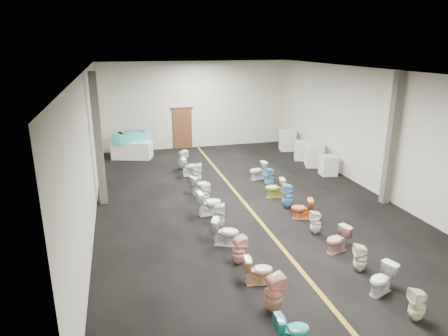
{
  "coord_description": "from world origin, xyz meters",
  "views": [
    {
      "loc": [
        -4.07,
        -12.63,
        5.32
      ],
      "look_at": [
        -0.4,
        1.0,
        0.93
      ],
      "focal_mm": 32.0,
      "sensor_mm": 36.0,
      "label": 1
    }
  ],
  "objects": [
    {
      "name": "display_table",
      "position": [
        -3.5,
        6.63,
        0.41
      ],
      "size": [
        2.04,
        1.44,
        0.82
      ],
      "primitive_type": "cube",
      "rotation": [
        0.0,
        0.0,
        -0.31
      ],
      "color": "white",
      "rests_on": "floor"
    },
    {
      "name": "toilet_left_2",
      "position": [
        -1.21,
        -5.04,
        0.34
      ],
      "size": [
        0.72,
        0.47,
        0.68
      ],
      "primitive_type": "imported",
      "rotation": [
        0.0,
        0.0,
        1.43
      ],
      "color": "#FEC490",
      "rests_on": "floor"
    },
    {
      "name": "toilet_right_0",
      "position": [
        1.41,
        -7.1,
        0.35
      ],
      "size": [
        0.35,
        0.35,
        0.71
      ],
      "primitive_type": "imported",
      "rotation": [
        0.0,
        0.0,
        -1.67
      ],
      "color": "beige",
      "rests_on": "floor"
    },
    {
      "name": "toilet_left_3",
      "position": [
        -1.38,
        -4.09,
        0.38
      ],
      "size": [
        0.42,
        0.41,
        0.75
      ],
      "primitive_type": "imported",
      "rotation": [
        0.0,
        0.0,
        1.81
      ],
      "color": "#F6A5A3",
      "rests_on": "floor"
    },
    {
      "name": "toilet_right_4",
      "position": [
        1.26,
        -3.09,
        0.36
      ],
      "size": [
        0.37,
        0.36,
        0.72
      ],
      "primitive_type": "imported",
      "rotation": [
        0.0,
        0.0,
        -1.7
      ],
      "color": "white",
      "rests_on": "floor"
    },
    {
      "name": "toilet_right_1",
      "position": [
        1.31,
        -6.11,
        0.35
      ],
      "size": [
        0.77,
        0.6,
        0.69
      ],
      "primitive_type": "imported",
      "rotation": [
        0.0,
        0.0,
        -1.21
      ],
      "color": "silver",
      "rests_on": "floor"
    },
    {
      "name": "toilet_right_7",
      "position": [
        1.22,
        -0.04,
        0.35
      ],
      "size": [
        0.74,
        0.49,
        0.71
      ],
      "primitive_type": "imported",
      "rotation": [
        0.0,
        0.0,
        -1.71
      ],
      "color": "#DBCE50",
      "rests_on": "floor"
    },
    {
      "name": "appliance_crate_a",
      "position": [
        4.4,
        1.8,
        0.41
      ],
      "size": [
        0.73,
        0.73,
        0.82
      ],
      "primitive_type": "cube",
      "rotation": [
        0.0,
        0.0,
        -0.15
      ],
      "color": "silver",
      "rests_on": "floor"
    },
    {
      "name": "ceiling",
      "position": [
        0.0,
        0.0,
        4.5
      ],
      "size": [
        16.0,
        16.0,
        0.0
      ],
      "primitive_type": "plane",
      "rotation": [
        3.14,
        0.0,
        0.0
      ],
      "color": "black",
      "rests_on": "ground"
    },
    {
      "name": "wall_back",
      "position": [
        0.0,
        8.0,
        2.25
      ],
      "size": [
        10.0,
        0.0,
        10.0
      ],
      "primitive_type": "plane",
      "rotation": [
        1.57,
        0.0,
        0.0
      ],
      "color": "beige",
      "rests_on": "ground"
    },
    {
      "name": "wall_right",
      "position": [
        5.0,
        0.0,
        2.25
      ],
      "size": [
        0.0,
        16.0,
        16.0
      ],
      "primitive_type": "plane",
      "rotation": [
        1.57,
        0.0,
        -1.57
      ],
      "color": "beige",
      "rests_on": "ground"
    },
    {
      "name": "wall_front",
      "position": [
        0.0,
        -8.0,
        2.25
      ],
      "size": [
        10.0,
        0.0,
        10.0
      ],
      "primitive_type": "plane",
      "rotation": [
        -1.57,
        0.0,
        0.0
      ],
      "color": "beige",
      "rests_on": "ground"
    },
    {
      "name": "appliance_crate_b",
      "position": [
        4.4,
        3.09,
        0.52
      ],
      "size": [
        0.95,
        0.95,
        1.04
      ],
      "primitive_type": "cube",
      "rotation": [
        0.0,
        0.0,
        -0.31
      ],
      "color": "silver",
      "rests_on": "floor"
    },
    {
      "name": "wall_left",
      "position": [
        -5.0,
        0.0,
        2.25
      ],
      "size": [
        0.0,
        16.0,
        16.0
      ],
      "primitive_type": "plane",
      "rotation": [
        1.57,
        0.0,
        1.57
      ],
      "color": "beige",
      "rests_on": "ground"
    },
    {
      "name": "back_door",
      "position": [
        -0.8,
        7.94,
        1.05
      ],
      "size": [
        1.0,
        0.1,
        2.1
      ],
      "primitive_type": "cube",
      "color": "#562D19",
      "rests_on": "floor"
    },
    {
      "name": "door_frame",
      "position": [
        -0.8,
        7.95,
        2.12
      ],
      "size": [
        1.15,
        0.08,
        0.1
      ],
      "primitive_type": "cube",
      "color": "#331C11",
      "rests_on": "back_door"
    },
    {
      "name": "toilet_left_10",
      "position": [
        -1.27,
        3.21,
        0.39
      ],
      "size": [
        0.81,
        0.52,
        0.79
      ],
      "primitive_type": "imported",
      "rotation": [
        0.0,
        0.0,
        1.47
      ],
      "color": "white",
      "rests_on": "floor"
    },
    {
      "name": "toilet_left_9",
      "position": [
        -1.21,
        2.13,
        0.42
      ],
      "size": [
        0.46,
        0.45,
        0.84
      ],
      "primitive_type": "imported",
      "rotation": [
        0.0,
        0.0,
        1.34
      ],
      "color": "white",
      "rests_on": "floor"
    },
    {
      "name": "appliance_crate_d",
      "position": [
        4.4,
        6.07,
        0.53
      ],
      "size": [
        0.86,
        0.86,
        1.06
      ],
      "primitive_type": "cube",
      "rotation": [
        0.0,
        0.0,
        -0.18
      ],
      "color": "silver",
      "rests_on": "floor"
    },
    {
      "name": "toilet_right_8",
      "position": [
        1.39,
        0.91,
        0.41
      ],
      "size": [
        0.47,
        0.46,
        0.82
      ],
      "primitive_type": "imported",
      "rotation": [
        0.0,
        0.0,
        -1.28
      ],
      "color": "#62ABCD",
      "rests_on": "floor"
    },
    {
      "name": "toilet_left_11",
      "position": [
        -1.43,
        4.2,
        0.43
      ],
      "size": [
        0.51,
        0.51,
        0.86
      ],
      "primitive_type": "imported",
      "rotation": [
        0.0,
        0.0,
        1.94
      ],
      "color": "silver",
      "rests_on": "floor"
    },
    {
      "name": "appliance_crate_c",
      "position": [
        4.4,
        4.27,
        0.43
      ],
      "size": [
        1.0,
        1.0,
        0.87
      ],
      "primitive_type": "cube",
      "rotation": [
        0.0,
        0.0,
        -0.4
      ],
      "color": "silver",
      "rests_on": "floor"
    },
    {
      "name": "toilet_left_8",
      "position": [
        -1.33,
        1.07,
        0.34
      ],
      "size": [
        0.76,
        0.6,
        0.68
      ],
      "primitive_type": "imported",
      "rotation": [
        0.0,
        0.0,
        1.94
      ],
      "color": "silver",
      "rests_on": "floor"
    },
    {
      "name": "toilet_left_7",
      "position": [
        -1.34,
        0.06,
        0.37
      ],
      "size": [
        0.35,
        0.34,
        0.73
      ],
      "primitive_type": "imported",
      "rotation": [
        0.0,
        0.0,
        1.53
      ],
      "color": "white",
      "rests_on": "floor"
    },
    {
      "name": "toilet_right_3",
      "position": [
        1.34,
        -4.19,
        0.35
      ],
      "size": [
        0.77,
        0.57,
        0.7
      ],
      "primitive_type": "imported",
      "rotation": [
        0.0,
        0.0,
        -1.29
      ],
      "color": "#D59695",
      "rests_on": "floor"
    },
    {
      "name": "toilet_left_6",
      "position": [
        -1.42,
        -0.93,
        0.41
      ],
      "size": [
        0.83,
        0.52,
        0.82
      ],
      "primitive_type": "imported",
      "rotation": [
        0.0,
        0.0,
        1.65
      ],
      "color": "white",
      "rests_on": "floor"
    },
    {
      "name": "toilet_right_2",
      "position": [
        1.37,
        -5.2,
        0.35
      ],
      "size": [
        0.4,
        0.39,
        0.71
      ],
      "primitive_type": "imported",
      "rotation": [
        0.0,
        0.0,
        -1.84
      ],
      "color": "#F3E5CB",
      "rests_on": "floor"
    },
    {
      "name": "toilet_left_1",
      "position": [
        -1.25,
        -6.08,
        0.43
      ],
      "size": [
        0.43,
        0.43,
        0.86
      ],
      "primitive_type": "imported",
      "rotation": [
        0.0,
        0.0,
        1.68
      ],
      "color": "#DF9881",
      "rests_on": "floor"
    },
    {
      "name": "column_left",
      "position": [
        -4.75,
        1.0,
        2.25
      ],
      "size": [
        0.25,
        0.25,
        4.5
      ],
      "primitive_type": "cube",
      "color": "#59544C",
      "rests_on": "floor"
    },
    {
      "name": "floor",
      "position": [
        0.0,
        0.0,
        0.0
      ],
      "size": [
        16.0,
        16.0,
        0.0
      ],
      "primitive_type": "plane",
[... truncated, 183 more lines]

